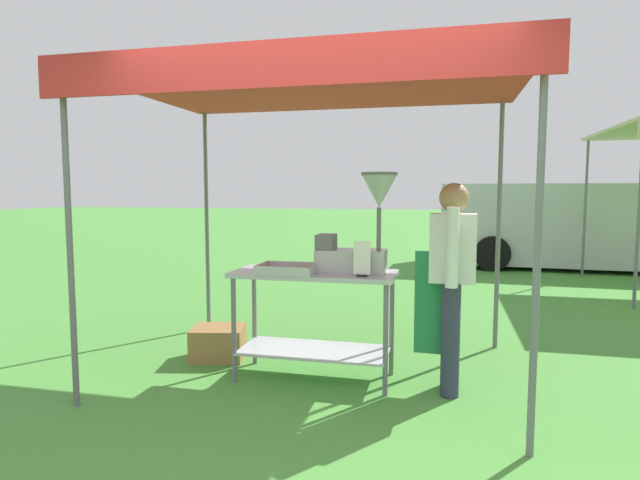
% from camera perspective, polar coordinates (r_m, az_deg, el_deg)
% --- Properties ---
extents(ground_plane, '(70.00, 70.00, 0.00)m').
position_cam_1_polar(ground_plane, '(9.14, 8.00, -4.43)').
color(ground_plane, '#478E38').
extents(stall_canopy, '(3.28, 2.38, 2.45)m').
position_cam_1_polar(stall_canopy, '(4.37, -0.32, 16.12)').
color(stall_canopy, slate).
rests_on(stall_canopy, ground).
extents(donut_cart, '(1.32, 0.57, 0.90)m').
position_cam_1_polar(donut_cart, '(4.29, -0.62, -6.79)').
color(donut_cart, '#B7B7BC').
rests_on(donut_cart, ground).
extents(donut_tray, '(0.45, 0.33, 0.07)m').
position_cam_1_polar(donut_tray, '(4.18, -3.51, -3.33)').
color(donut_tray, '#B7B7BC').
rests_on(donut_tray, donut_cart).
extents(donut_fryer, '(0.64, 0.29, 0.80)m').
position_cam_1_polar(donut_fryer, '(4.20, 4.46, 0.91)').
color(donut_fryer, '#B7B7BC').
rests_on(donut_fryer, donut_cart).
extents(menu_sign, '(0.13, 0.05, 0.27)m').
position_cam_1_polar(menu_sign, '(4.00, 4.61, -2.34)').
color(menu_sign, black).
rests_on(menu_sign, donut_cart).
extents(vendor, '(0.45, 0.53, 1.61)m').
position_cam_1_polar(vendor, '(4.09, 14.18, -3.86)').
color(vendor, '#2D3347').
rests_on(vendor, ground).
extents(supply_crate, '(0.54, 0.48, 0.30)m').
position_cam_1_polar(supply_crate, '(5.00, -11.08, -10.99)').
color(supply_crate, olive).
rests_on(supply_crate, ground).
extents(van_silver, '(5.27, 2.26, 1.69)m').
position_cam_1_polar(van_silver, '(11.72, 26.05, 1.56)').
color(van_silver, '#BCBCC1').
rests_on(van_silver, ground).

